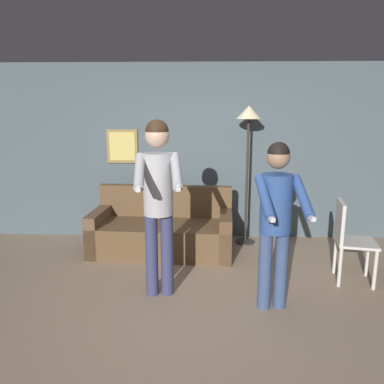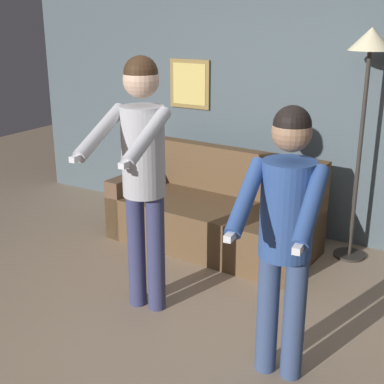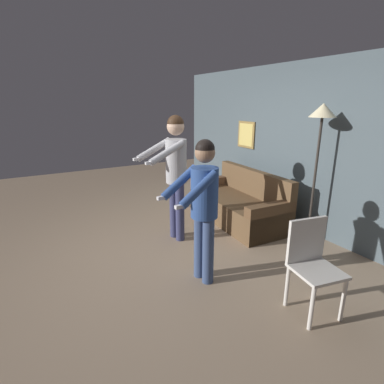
{
  "view_description": "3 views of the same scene",
  "coord_description": "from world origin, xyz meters",
  "px_view_note": "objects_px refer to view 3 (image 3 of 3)",
  "views": [
    {
      "loc": [
        0.02,
        -3.38,
        1.91
      ],
      "look_at": [
        -0.08,
        0.09,
        1.16
      ],
      "focal_mm": 35.0,
      "sensor_mm": 36.0,
      "label": 1
    },
    {
      "loc": [
        1.66,
        -2.6,
        2.09
      ],
      "look_at": [
        0.02,
        0.19,
        1.0
      ],
      "focal_mm": 50.0,
      "sensor_mm": 36.0,
      "label": 2
    },
    {
      "loc": [
        3.32,
        -1.61,
        2.01
      ],
      "look_at": [
        0.36,
        0.09,
        0.97
      ],
      "focal_mm": 28.0,
      "sensor_mm": 36.0,
      "label": 3
    }
  ],
  "objects_px": {
    "person_standing_left": "(175,166)",
    "torchiere_lamp": "(321,127)",
    "couch": "(238,205)",
    "dining_chair_distant": "(312,261)",
    "person_standing_right": "(203,200)"
  },
  "relations": [
    {
      "from": "person_standing_left",
      "to": "torchiere_lamp",
      "type": "bearing_deg",
      "value": 56.88
    },
    {
      "from": "couch",
      "to": "person_standing_left",
      "type": "distance_m",
      "value": 1.54
    },
    {
      "from": "dining_chair_distant",
      "to": "person_standing_left",
      "type": "bearing_deg",
      "value": -168.8
    },
    {
      "from": "torchiere_lamp",
      "to": "person_standing_right",
      "type": "bearing_deg",
      "value": -88.13
    },
    {
      "from": "couch",
      "to": "torchiere_lamp",
      "type": "height_order",
      "value": "torchiere_lamp"
    },
    {
      "from": "person_standing_left",
      "to": "dining_chair_distant",
      "type": "relative_size",
      "value": 1.97
    },
    {
      "from": "torchiere_lamp",
      "to": "person_standing_left",
      "type": "bearing_deg",
      "value": -123.12
    },
    {
      "from": "torchiere_lamp",
      "to": "person_standing_left",
      "type": "distance_m",
      "value": 2.05
    },
    {
      "from": "couch",
      "to": "dining_chair_distant",
      "type": "height_order",
      "value": "dining_chair_distant"
    },
    {
      "from": "dining_chair_distant",
      "to": "person_standing_right",
      "type": "bearing_deg",
      "value": -145.71
    },
    {
      "from": "dining_chair_distant",
      "to": "torchiere_lamp",
      "type": "bearing_deg",
      "value": 129.41
    },
    {
      "from": "person_standing_left",
      "to": "person_standing_right",
      "type": "bearing_deg",
      "value": -11.73
    },
    {
      "from": "person_standing_left",
      "to": "couch",
      "type": "bearing_deg",
      "value": 94.87
    },
    {
      "from": "couch",
      "to": "person_standing_left",
      "type": "height_order",
      "value": "person_standing_left"
    },
    {
      "from": "torchiere_lamp",
      "to": "person_standing_right",
      "type": "xyz_separation_m",
      "value": [
        0.06,
        -1.89,
        -0.7
      ]
    }
  ]
}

